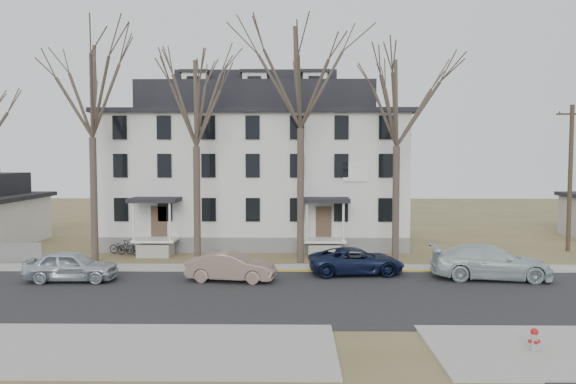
{
  "coord_description": "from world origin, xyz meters",
  "views": [
    {
      "loc": [
        0.69,
        -22.49,
        6.17
      ],
      "look_at": [
        0.29,
        9.0,
        4.18
      ],
      "focal_mm": 35.0,
      "sensor_mm": 36.0,
      "label": 1
    }
  ],
  "objects_px": {
    "tree_far_left": "(91,84)",
    "tree_mid_left": "(196,97)",
    "bicycle_left": "(122,247)",
    "boarding_house": "(258,168)",
    "car_silver": "(71,267)",
    "tree_mid_right": "(397,96)",
    "car_white": "(490,263)",
    "bicycle_right": "(128,248)",
    "tree_center": "(301,70)",
    "car_navy": "(356,262)",
    "fire_hydrant": "(534,341)",
    "car_tan": "(231,267)",
    "utility_pole_far": "(570,176)"
  },
  "relations": [
    {
      "from": "car_tan",
      "to": "car_white",
      "type": "height_order",
      "value": "car_white"
    },
    {
      "from": "tree_mid_left",
      "to": "car_silver",
      "type": "relative_size",
      "value": 2.86
    },
    {
      "from": "car_silver",
      "to": "tree_far_left",
      "type": "bearing_deg",
      "value": 5.85
    },
    {
      "from": "bicycle_right",
      "to": "tree_mid_left",
      "type": "bearing_deg",
      "value": -100.56
    },
    {
      "from": "car_silver",
      "to": "car_navy",
      "type": "xyz_separation_m",
      "value": [
        14.22,
        1.88,
        -0.07
      ]
    },
    {
      "from": "car_white",
      "to": "bicycle_left",
      "type": "bearing_deg",
      "value": 77.38
    },
    {
      "from": "boarding_house",
      "to": "bicycle_left",
      "type": "relative_size",
      "value": 12.02
    },
    {
      "from": "tree_mid_left",
      "to": "bicycle_right",
      "type": "height_order",
      "value": "tree_mid_left"
    },
    {
      "from": "tree_far_left",
      "to": "tree_mid_left",
      "type": "xyz_separation_m",
      "value": [
        6.0,
        0.0,
        -0.74
      ]
    },
    {
      "from": "tree_center",
      "to": "bicycle_left",
      "type": "bearing_deg",
      "value": 167.09
    },
    {
      "from": "boarding_house",
      "to": "fire_hydrant",
      "type": "xyz_separation_m",
      "value": [
        10.19,
        -23.13,
        -4.97
      ]
    },
    {
      "from": "tree_far_left",
      "to": "car_tan",
      "type": "distance_m",
      "value": 13.79
    },
    {
      "from": "car_silver",
      "to": "bicycle_left",
      "type": "xyz_separation_m",
      "value": [
        0.11,
        7.7,
        -0.31
      ]
    },
    {
      "from": "tree_mid_right",
      "to": "bicycle_left",
      "type": "height_order",
      "value": "tree_mid_right"
    },
    {
      "from": "tree_mid_right",
      "to": "fire_hydrant",
      "type": "relative_size",
      "value": 15.73
    },
    {
      "from": "tree_far_left",
      "to": "bicycle_left",
      "type": "height_order",
      "value": "tree_far_left"
    },
    {
      "from": "car_navy",
      "to": "car_white",
      "type": "height_order",
      "value": "car_white"
    },
    {
      "from": "car_silver",
      "to": "fire_hydrant",
      "type": "bearing_deg",
      "value": -119.59
    },
    {
      "from": "utility_pole_far",
      "to": "car_white",
      "type": "relative_size",
      "value": 1.62
    },
    {
      "from": "bicycle_left",
      "to": "tree_center",
      "type": "bearing_deg",
      "value": -89.92
    },
    {
      "from": "boarding_house",
      "to": "car_silver",
      "type": "height_order",
      "value": "boarding_house"
    },
    {
      "from": "fire_hydrant",
      "to": "car_navy",
      "type": "bearing_deg",
      "value": 110.11
    },
    {
      "from": "utility_pole_far",
      "to": "bicycle_left",
      "type": "bearing_deg",
      "value": -176.75
    },
    {
      "from": "car_white",
      "to": "bicycle_left",
      "type": "height_order",
      "value": "car_white"
    },
    {
      "from": "boarding_house",
      "to": "car_white",
      "type": "relative_size",
      "value": 3.56
    },
    {
      "from": "tree_mid_left",
      "to": "car_white",
      "type": "bearing_deg",
      "value": -15.62
    },
    {
      "from": "boarding_house",
      "to": "fire_hydrant",
      "type": "distance_m",
      "value": 25.75
    },
    {
      "from": "tree_far_left",
      "to": "fire_hydrant",
      "type": "height_order",
      "value": "tree_far_left"
    },
    {
      "from": "tree_mid_left",
      "to": "car_silver",
      "type": "bearing_deg",
      "value": -136.08
    },
    {
      "from": "tree_mid_right",
      "to": "boarding_house",
      "type": "bearing_deg",
      "value": 136.19
    },
    {
      "from": "boarding_house",
      "to": "tree_mid_right",
      "type": "bearing_deg",
      "value": -43.81
    },
    {
      "from": "bicycle_right",
      "to": "car_navy",
      "type": "bearing_deg",
      "value": -97.94
    },
    {
      "from": "tree_mid_right",
      "to": "bicycle_left",
      "type": "xyz_separation_m",
      "value": [
        -16.72,
        2.57,
        -9.15
      ]
    },
    {
      "from": "boarding_house",
      "to": "bicycle_right",
      "type": "distance_m",
      "value": 10.95
    },
    {
      "from": "car_silver",
      "to": "bicycle_left",
      "type": "bearing_deg",
      "value": -2.42
    },
    {
      "from": "tree_mid_left",
      "to": "tree_center",
      "type": "xyz_separation_m",
      "value": [
        6.0,
        0.0,
        1.48
      ]
    },
    {
      "from": "car_tan",
      "to": "car_navy",
      "type": "xyz_separation_m",
      "value": [
        6.37,
        1.73,
        -0.03
      ]
    },
    {
      "from": "tree_mid_left",
      "to": "car_navy",
      "type": "relative_size",
      "value": 2.57
    },
    {
      "from": "car_navy",
      "to": "bicycle_left",
      "type": "height_order",
      "value": "car_navy"
    },
    {
      "from": "utility_pole_far",
      "to": "car_navy",
      "type": "bearing_deg",
      "value": -152.95
    },
    {
      "from": "tree_far_left",
      "to": "bicycle_right",
      "type": "distance_m",
      "value": 10.18
    },
    {
      "from": "utility_pole_far",
      "to": "car_silver",
      "type": "bearing_deg",
      "value": -162.06
    },
    {
      "from": "tree_far_left",
      "to": "car_navy",
      "type": "relative_size",
      "value": 2.77
    },
    {
      "from": "bicycle_right",
      "to": "fire_hydrant",
      "type": "height_order",
      "value": "bicycle_right"
    },
    {
      "from": "tree_center",
      "to": "car_navy",
      "type": "xyz_separation_m",
      "value": [
        2.9,
        -3.26,
        -10.4
      ]
    },
    {
      "from": "tree_mid_left",
      "to": "car_navy",
      "type": "distance_m",
      "value": 13.01
    },
    {
      "from": "car_navy",
      "to": "bicycle_right",
      "type": "height_order",
      "value": "car_navy"
    },
    {
      "from": "bicycle_left",
      "to": "bicycle_right",
      "type": "height_order",
      "value": "bicycle_right"
    },
    {
      "from": "car_white",
      "to": "tree_center",
      "type": "bearing_deg",
      "value": 71.29
    },
    {
      "from": "bicycle_left",
      "to": "boarding_house",
      "type": "bearing_deg",
      "value": -42.82
    }
  ]
}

